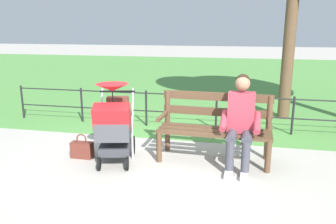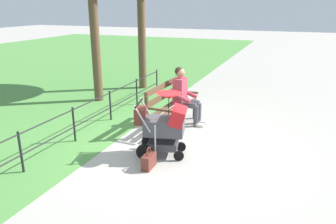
# 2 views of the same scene
# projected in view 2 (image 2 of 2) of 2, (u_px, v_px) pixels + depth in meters

# --- Properties ---
(ground_plane) EXTENTS (60.00, 60.00, 0.00)m
(ground_plane) POSITION_uv_depth(u_px,v_px,m) (161.00, 140.00, 6.56)
(ground_plane) COLOR #ADA89E
(park_bench) EXTENTS (1.62, 0.66, 0.96)m
(park_bench) POSITION_uv_depth(u_px,v_px,m) (169.00, 104.00, 7.10)
(park_bench) COLOR brown
(park_bench) RESTS_ON ground
(person_on_bench) EXTENTS (0.55, 0.74, 1.28)m
(person_on_bench) POSITION_uv_depth(u_px,v_px,m) (185.00, 94.00, 7.29)
(person_on_bench) COLOR #42424C
(person_on_bench) RESTS_ON ground
(stroller) EXTENTS (0.68, 0.97, 1.15)m
(stroller) POSITION_uv_depth(u_px,v_px,m) (165.00, 124.00, 5.72)
(stroller) COLOR black
(stroller) RESTS_ON ground
(handbag) EXTENTS (0.32, 0.14, 0.37)m
(handbag) POSITION_uv_depth(u_px,v_px,m) (149.00, 161.00, 5.40)
(handbag) COLOR brown
(handbag) RESTS_ON ground
(park_fence) EXTENTS (6.81, 0.04, 0.70)m
(park_fence) POSITION_uv_depth(u_px,v_px,m) (93.00, 111.00, 6.97)
(park_fence) COLOR black
(park_fence) RESTS_ON ground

